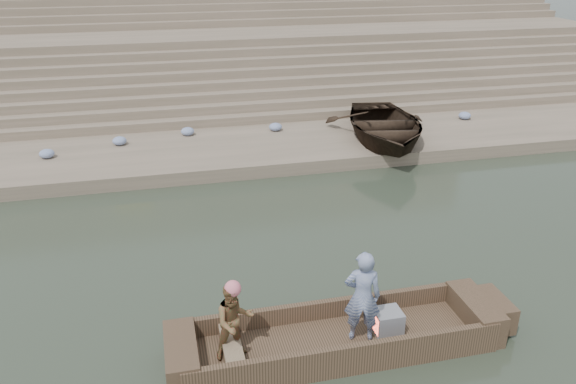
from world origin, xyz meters
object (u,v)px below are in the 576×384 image
object	(u,v)px
main_rowboat	(336,344)
television	(387,321)
standing_man	(362,297)
rowing_man	(234,321)
beached_rowboat	(384,125)

from	to	relation	value
main_rowboat	television	bearing A→B (deg)	-0.00
standing_man	television	world-z (taller)	standing_man
rowing_man	main_rowboat	bearing A→B (deg)	-10.48
standing_man	beached_rowboat	world-z (taller)	standing_man
rowing_man	beached_rowboat	world-z (taller)	rowing_man
standing_man	beached_rowboat	distance (m)	9.99
standing_man	rowing_man	distance (m)	2.10
rowing_man	beached_rowboat	size ratio (longest dim) A/B	0.27
rowing_man	standing_man	bearing A→B (deg)	-12.23
main_rowboat	standing_man	distance (m)	1.01
television	beached_rowboat	bearing A→B (deg)	68.24
standing_man	beached_rowboat	bearing A→B (deg)	-98.10
rowing_man	television	size ratio (longest dim) A/B	2.86
television	main_rowboat	bearing A→B (deg)	180.00
main_rowboat	television	world-z (taller)	television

